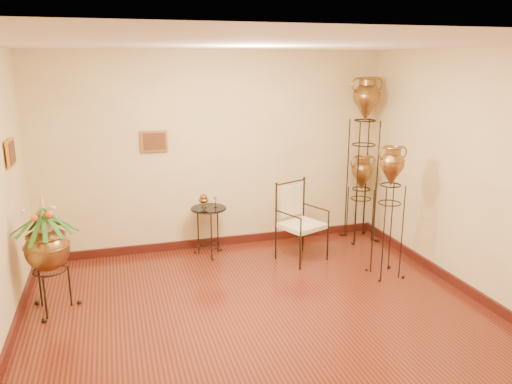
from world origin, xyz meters
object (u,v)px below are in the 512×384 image
object	(u,v)px
side_table	(209,230)
planter_urn	(47,245)
amphora_tall	(363,159)
amphora_mid	(389,211)
armchair	(302,222)

from	to	relation	value
side_table	planter_urn	bearing A→B (deg)	-150.38
amphora_tall	amphora_mid	size ratio (longest dim) A/B	1.46
armchair	amphora_tall	bearing A→B (deg)	1.78
amphora_tall	side_table	xyz separation A→B (m)	(-2.34, 0.00, -0.89)
amphora_mid	armchair	bearing A→B (deg)	137.42
amphora_mid	planter_urn	bearing A→B (deg)	177.28
amphora_tall	planter_urn	xyz separation A→B (m)	(-4.30, -1.12, -0.49)
planter_urn	amphora_mid	bearing A→B (deg)	-2.72
amphora_tall	side_table	bearing A→B (deg)	179.98
amphora_tall	planter_urn	size ratio (longest dim) A/B	1.79
armchair	amphora_mid	bearing A→B (deg)	-65.52
amphora_mid	side_table	xyz separation A→B (m)	(-2.02, 1.30, -0.49)
amphora_mid	amphora_tall	bearing A→B (deg)	76.45
amphora_mid	armchair	world-z (taller)	amphora_mid
planter_urn	amphora_tall	bearing A→B (deg)	14.54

